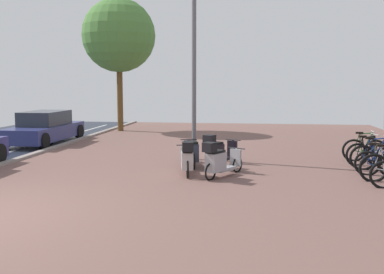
{
  "coord_description": "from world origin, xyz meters",
  "views": [
    {
      "loc": [
        4.99,
        -7.16,
        2.42
      ],
      "look_at": [
        3.63,
        2.87,
        1.2
      ],
      "focal_mm": 40.94,
      "sensor_mm": 36.0,
      "label": 1
    }
  ],
  "objects_px": {
    "bicycle_rack_04": "(367,154)",
    "scooter_mid": "(192,153)",
    "parked_car_far": "(45,128)",
    "bicycle_rack_05": "(365,150)",
    "scooter_far": "(219,161)",
    "street_tree": "(119,36)",
    "bicycle_rack_03": "(376,158)",
    "scooter_near": "(218,152)",
    "lamp_post": "(194,62)",
    "scooter_extra": "(187,159)",
    "bicycle_rack_02": "(379,163)"
  },
  "relations": [
    {
      "from": "bicycle_rack_02",
      "to": "lamp_post",
      "type": "xyz_separation_m",
      "value": [
        -5.22,
        1.85,
        2.77
      ]
    },
    {
      "from": "bicycle_rack_03",
      "to": "scooter_near",
      "type": "relative_size",
      "value": 0.9
    },
    {
      "from": "bicycle_rack_04",
      "to": "scooter_far",
      "type": "relative_size",
      "value": 0.85
    },
    {
      "from": "parked_car_far",
      "to": "bicycle_rack_05",
      "type": "bearing_deg",
      "value": -12.74
    },
    {
      "from": "scooter_near",
      "to": "street_tree",
      "type": "relative_size",
      "value": 0.23
    },
    {
      "from": "bicycle_rack_02",
      "to": "lamp_post",
      "type": "relative_size",
      "value": 0.23
    },
    {
      "from": "scooter_near",
      "to": "scooter_extra",
      "type": "height_order",
      "value": "scooter_near"
    },
    {
      "from": "bicycle_rack_05",
      "to": "lamp_post",
      "type": "distance_m",
      "value": 6.07
    },
    {
      "from": "bicycle_rack_05",
      "to": "street_tree",
      "type": "xyz_separation_m",
      "value": [
        -10.35,
        7.81,
        4.53
      ]
    },
    {
      "from": "bicycle_rack_05",
      "to": "scooter_far",
      "type": "distance_m",
      "value": 5.35
    },
    {
      "from": "scooter_near",
      "to": "scooter_extra",
      "type": "relative_size",
      "value": 0.96
    },
    {
      "from": "scooter_extra",
      "to": "lamp_post",
      "type": "xyz_separation_m",
      "value": [
        -0.14,
        2.49,
        2.67
      ]
    },
    {
      "from": "bicycle_rack_02",
      "to": "bicycle_rack_03",
      "type": "xyz_separation_m",
      "value": [
        0.11,
        0.75,
        0.02
      ]
    },
    {
      "from": "parked_car_far",
      "to": "bicycle_rack_04",
      "type": "bearing_deg",
      "value": -16.21
    },
    {
      "from": "scooter_far",
      "to": "street_tree",
      "type": "bearing_deg",
      "value": 118.73
    },
    {
      "from": "bicycle_rack_04",
      "to": "street_tree",
      "type": "bearing_deg",
      "value": 140.12
    },
    {
      "from": "scooter_mid",
      "to": "scooter_far",
      "type": "bearing_deg",
      "value": -58.15
    },
    {
      "from": "bicycle_rack_04",
      "to": "scooter_mid",
      "type": "xyz_separation_m",
      "value": [
        -5.19,
        -0.85,
        0.06
      ]
    },
    {
      "from": "bicycle_rack_02",
      "to": "lamp_post",
      "type": "distance_m",
      "value": 6.19
    },
    {
      "from": "bicycle_rack_05",
      "to": "parked_car_far",
      "type": "bearing_deg",
      "value": 167.26
    },
    {
      "from": "bicycle_rack_02",
      "to": "parked_car_far",
      "type": "xyz_separation_m",
      "value": [
        -11.83,
        4.95,
        0.28
      ]
    },
    {
      "from": "bicycle_rack_05",
      "to": "lamp_post",
      "type": "relative_size",
      "value": 0.25
    },
    {
      "from": "street_tree",
      "to": "bicycle_rack_05",
      "type": "bearing_deg",
      "value": -37.05
    },
    {
      "from": "bicycle_rack_04",
      "to": "scooter_mid",
      "type": "relative_size",
      "value": 0.79
    },
    {
      "from": "bicycle_rack_03",
      "to": "scooter_near",
      "type": "bearing_deg",
      "value": -177.95
    },
    {
      "from": "scooter_mid",
      "to": "parked_car_far",
      "type": "xyz_separation_m",
      "value": [
        -6.71,
        4.31,
        0.2
      ]
    },
    {
      "from": "bicycle_rack_03",
      "to": "scooter_far",
      "type": "bearing_deg",
      "value": -159.85
    },
    {
      "from": "bicycle_rack_02",
      "to": "scooter_extra",
      "type": "distance_m",
      "value": 5.12
    },
    {
      "from": "scooter_near",
      "to": "street_tree",
      "type": "xyz_separation_m",
      "value": [
        -5.83,
        9.46,
        4.42
      ]
    },
    {
      "from": "bicycle_rack_05",
      "to": "street_tree",
      "type": "bearing_deg",
      "value": 142.95
    },
    {
      "from": "parked_car_far",
      "to": "street_tree",
      "type": "height_order",
      "value": "street_tree"
    },
    {
      "from": "bicycle_rack_02",
      "to": "street_tree",
      "type": "distance_m",
      "value": 15.0
    },
    {
      "from": "scooter_extra",
      "to": "street_tree",
      "type": "distance_m",
      "value": 12.64
    },
    {
      "from": "parked_car_far",
      "to": "street_tree",
      "type": "bearing_deg",
      "value": 71.94
    },
    {
      "from": "bicycle_rack_04",
      "to": "scooter_extra",
      "type": "height_order",
      "value": "scooter_extra"
    },
    {
      "from": "parked_car_far",
      "to": "street_tree",
      "type": "relative_size",
      "value": 0.65
    },
    {
      "from": "scooter_mid",
      "to": "bicycle_rack_04",
      "type": "bearing_deg",
      "value": 9.34
    },
    {
      "from": "scooter_far",
      "to": "scooter_extra",
      "type": "distance_m",
      "value": 0.9
    },
    {
      "from": "bicycle_rack_04",
      "to": "scooter_far",
      "type": "xyz_separation_m",
      "value": [
        -4.27,
        -2.33,
        0.1
      ]
    },
    {
      "from": "scooter_near",
      "to": "street_tree",
      "type": "distance_m",
      "value": 11.96
    },
    {
      "from": "scooter_mid",
      "to": "street_tree",
      "type": "relative_size",
      "value": 0.25
    },
    {
      "from": "scooter_mid",
      "to": "parked_car_far",
      "type": "bearing_deg",
      "value": 147.27
    },
    {
      "from": "bicycle_rack_05",
      "to": "street_tree",
      "type": "height_order",
      "value": "street_tree"
    },
    {
      "from": "bicycle_rack_04",
      "to": "scooter_extra",
      "type": "bearing_deg",
      "value": -157.6
    },
    {
      "from": "bicycle_rack_04",
      "to": "bicycle_rack_02",
      "type": "bearing_deg",
      "value": -92.66
    },
    {
      "from": "bicycle_rack_03",
      "to": "lamp_post",
      "type": "relative_size",
      "value": 0.26
    },
    {
      "from": "lamp_post",
      "to": "street_tree",
      "type": "bearing_deg",
      "value": 121.17
    },
    {
      "from": "scooter_near",
      "to": "lamp_post",
      "type": "xyz_separation_m",
      "value": [
        -0.87,
        1.27,
        2.65
      ]
    },
    {
      "from": "bicycle_rack_04",
      "to": "scooter_near",
      "type": "bearing_deg",
      "value": -168.42
    },
    {
      "from": "lamp_post",
      "to": "bicycle_rack_04",
      "type": "bearing_deg",
      "value": -3.94
    }
  ]
}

